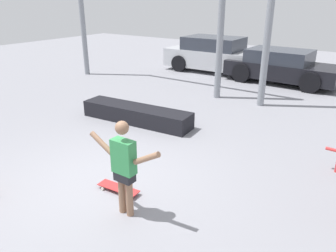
# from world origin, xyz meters

# --- Properties ---
(ground_plane) EXTENTS (36.00, 36.00, 0.00)m
(ground_plane) POSITION_xyz_m (0.00, 0.00, 0.00)
(ground_plane) COLOR gray
(skateboarder) EXTENTS (1.26, 0.19, 1.47)m
(skateboarder) POSITION_xyz_m (0.92, -0.43, 0.82)
(skateboarder) COLOR #8C664C
(skateboarder) RESTS_ON ground_plane
(skateboard) EXTENTS (0.76, 0.29, 0.08)m
(skateboard) POSITION_xyz_m (0.42, -0.07, 0.06)
(skateboard) COLOR red
(skateboard) RESTS_ON ground_plane
(grind_box) EXTENTS (3.04, 0.89, 0.41)m
(grind_box) POSITION_xyz_m (-1.42, 2.62, 0.21)
(grind_box) COLOR black
(grind_box) RESTS_ON ground_plane
(parked_car_silver) EXTENTS (4.32, 1.97, 1.45)m
(parked_car_silver) POSITION_xyz_m (-2.56, 9.29, 0.70)
(parked_car_silver) COLOR #B7BABF
(parked_car_silver) RESTS_ON ground_plane
(parked_car_black) EXTENTS (4.07, 1.98, 1.21)m
(parked_car_black) POSITION_xyz_m (0.34, 8.92, 0.60)
(parked_car_black) COLOR black
(parked_car_black) RESTS_ON ground_plane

